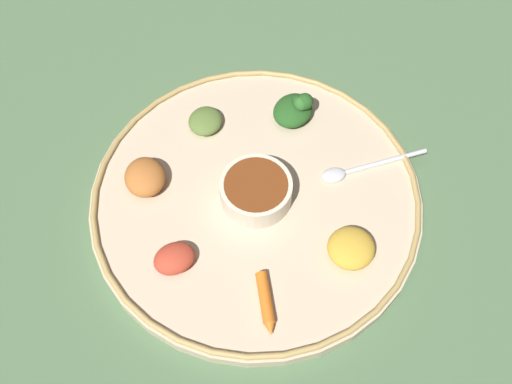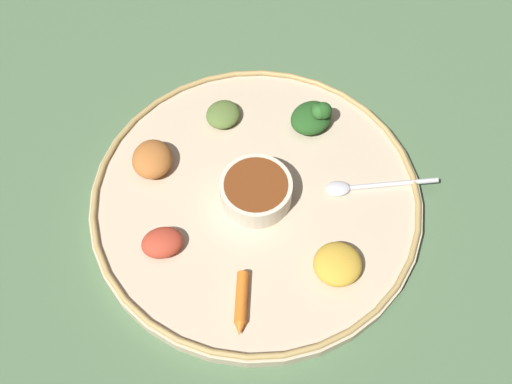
% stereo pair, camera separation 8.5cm
% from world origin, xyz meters
% --- Properties ---
extents(ground_plane, '(2.40, 2.40, 0.00)m').
position_xyz_m(ground_plane, '(0.00, 0.00, 0.00)').
color(ground_plane, '#4C6B47').
extents(platter, '(0.45, 0.45, 0.02)m').
position_xyz_m(platter, '(0.00, 0.00, 0.01)').
color(platter, '#C6B293').
rests_on(platter, ground_plane).
extents(platter_rim, '(0.45, 0.45, 0.01)m').
position_xyz_m(platter_rim, '(0.00, 0.00, 0.02)').
color(platter_rim, tan).
rests_on(platter_rim, platter).
extents(center_bowl, '(0.10, 0.10, 0.04)m').
position_xyz_m(center_bowl, '(0.00, 0.00, 0.04)').
color(center_bowl, beige).
rests_on(center_bowl, platter).
extents(spoon, '(0.16, 0.05, 0.01)m').
position_xyz_m(spoon, '(0.14, -0.04, 0.02)').
color(spoon, silver).
rests_on(spoon, platter).
extents(greens_pile, '(0.08, 0.07, 0.05)m').
position_xyz_m(greens_pile, '(0.12, 0.09, 0.04)').
color(greens_pile, '#23511E').
rests_on(greens_pile, platter).
extents(carrot_near_spoon, '(0.04, 0.08, 0.02)m').
position_xyz_m(carrot_near_spoon, '(-0.07, -0.14, 0.03)').
color(carrot_near_spoon, orange).
rests_on(carrot_near_spoon, platter).
extents(mound_berbere_red, '(0.06, 0.05, 0.03)m').
position_xyz_m(mound_berbere_red, '(-0.14, -0.03, 0.03)').
color(mound_berbere_red, '#B73D28').
rests_on(mound_berbere_red, platter).
extents(mound_lentil_yellow, '(0.08, 0.08, 0.03)m').
position_xyz_m(mound_lentil_yellow, '(0.06, -0.13, 0.03)').
color(mound_lentil_yellow, gold).
rests_on(mound_lentil_yellow, platter).
extents(mound_chickpea, '(0.07, 0.08, 0.03)m').
position_xyz_m(mound_chickpea, '(-0.12, 0.10, 0.04)').
color(mound_chickpea, '#B2662D').
rests_on(mound_chickpea, platter).
extents(mound_collards, '(0.07, 0.07, 0.02)m').
position_xyz_m(mound_collards, '(0.00, 0.14, 0.03)').
color(mound_collards, '#567033').
rests_on(mound_collards, platter).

